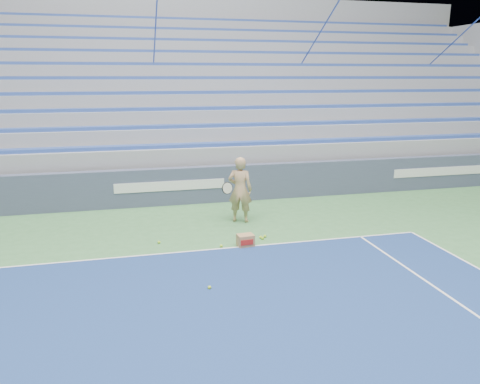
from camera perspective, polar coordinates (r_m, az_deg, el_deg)
The scene contains 10 objects.
sponsor_barrier at distance 13.96m, azimuth -8.53°, elevation 0.69°, with size 30.00×0.32×1.10m.
bleachers at distance 19.34m, azimuth -10.33°, elevation 9.71°, with size 31.00×9.15×7.30m.
tennis_player at distance 12.09m, azimuth -0.00°, elevation 0.29°, with size 0.98×0.93×1.72m.
ball_box at distance 10.54m, azimuth 0.68°, elevation -5.92°, with size 0.38×0.31×0.27m.
tennis_ball_0 at distance 8.57m, azimuth -3.74°, elevation -11.55°, with size 0.07×0.07×0.07m, color #B1D72B.
tennis_ball_1 at distance 10.51m, azimuth -2.30°, elevation -6.58°, with size 0.07×0.07×0.07m, color #B1D72B.
tennis_ball_2 at distance 10.99m, azimuth 2.77°, elevation -5.65°, with size 0.07×0.07×0.07m, color #B1D72B.
tennis_ball_3 at distance 11.13m, azimuth 3.07°, elevation -5.39°, with size 0.07×0.07×0.07m, color #B1D72B.
tennis_ball_4 at distance 10.88m, azimuth -9.84°, elevation -6.05°, with size 0.07×0.07×0.07m, color #B1D72B.
tennis_ball_5 at distance 11.06m, azimuth 2.54°, elevation -5.51°, with size 0.07×0.07×0.07m, color #B1D72B.
Camera 1 is at (-1.14, 2.34, 3.72)m, focal length 35.00 mm.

